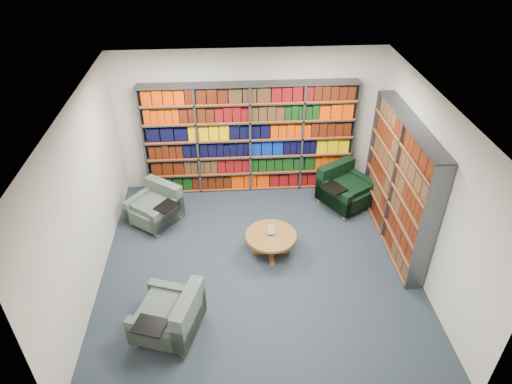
{
  "coord_description": "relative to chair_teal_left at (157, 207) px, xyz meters",
  "views": [
    {
      "loc": [
        -0.42,
        -5.45,
        5.17
      ],
      "look_at": [
        0.0,
        0.6,
        1.05
      ],
      "focal_mm": 32.0,
      "sensor_mm": 36.0,
      "label": 1
    }
  ],
  "objects": [
    {
      "name": "bookshelf_back",
      "position": [
        1.75,
        0.97,
        0.82
      ],
      "size": [
        4.0,
        0.28,
        2.2
      ],
      "color": "#47494F",
      "rests_on": "ground"
    },
    {
      "name": "coffee_table",
      "position": [
        1.98,
        -1.07,
        0.03
      ],
      "size": [
        0.84,
        0.84,
        0.59
      ],
      "color": "brown",
      "rests_on": "ground"
    },
    {
      "name": "chair_green_right",
      "position": [
        3.51,
        0.31,
        0.03
      ],
      "size": [
        1.16,
        1.16,
        0.76
      ],
      "color": "black",
      "rests_on": "ground"
    },
    {
      "name": "room_shell",
      "position": [
        1.75,
        -1.37,
        1.12
      ],
      "size": [
        5.02,
        5.02,
        2.82
      ],
      "color": "black",
      "rests_on": "ground"
    },
    {
      "name": "chair_teal_front",
      "position": [
        0.5,
        -2.61,
        0.02
      ],
      "size": [
        1.03,
        1.08,
        0.75
      ],
      "color": "#0F2B3D",
      "rests_on": "ground"
    },
    {
      "name": "bookshelf_right",
      "position": [
        4.09,
        -0.77,
        0.82
      ],
      "size": [
        0.28,
        2.5,
        2.2
      ],
      "color": "#47494F",
      "rests_on": "ground"
    },
    {
      "name": "chair_teal_left",
      "position": [
        0.0,
        0.0,
        0.0
      ],
      "size": [
        1.08,
        1.08,
        0.7
      ],
      "color": "#0F2B3D",
      "rests_on": "ground"
    }
  ]
}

